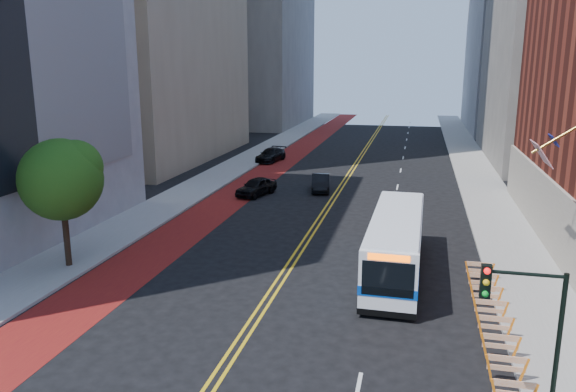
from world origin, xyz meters
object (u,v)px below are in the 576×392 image
at_px(transit_bus, 396,243).
at_px(traffic_signal, 526,321).
at_px(street_tree, 62,176).
at_px(car_b, 320,183).
at_px(car_c, 271,155).
at_px(car_a, 256,187).

bearing_deg(transit_bus, traffic_signal, -71.80).
height_order(street_tree, transit_bus, street_tree).
distance_m(transit_bus, car_b, 19.32).
distance_m(street_tree, transit_bus, 17.34).
bearing_deg(transit_bus, car_b, 112.24).
relative_size(street_tree, car_c, 1.36).
xyz_separation_m(traffic_signal, transit_bus, (-3.91, 12.61, -2.10)).
distance_m(street_tree, traffic_signal, 22.79).
xyz_separation_m(traffic_signal, car_b, (-10.91, 30.59, -3.03)).
height_order(transit_bus, car_a, transit_bus).
bearing_deg(transit_bus, street_tree, -168.71).
xyz_separation_m(traffic_signal, car_c, (-18.71, 43.70, -3.01)).
height_order(transit_bus, car_b, transit_bus).
bearing_deg(car_a, car_b, 47.98).
relative_size(transit_bus, car_c, 2.30).
bearing_deg(car_c, car_a, -70.17).
height_order(traffic_signal, car_c, traffic_signal).
xyz_separation_m(traffic_signal, car_a, (-15.72, 27.75, -3.00)).
bearing_deg(traffic_signal, car_c, 113.18).
relative_size(transit_bus, car_a, 2.66).
distance_m(street_tree, car_c, 34.46).
bearing_deg(car_b, traffic_signal, -80.25).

